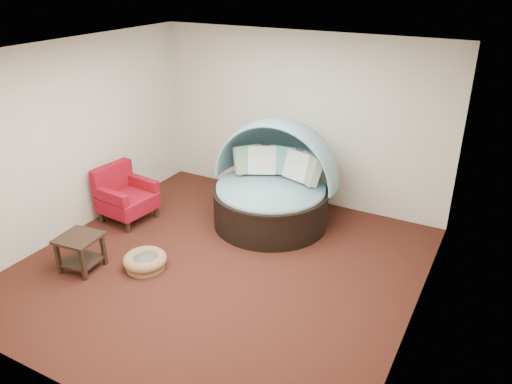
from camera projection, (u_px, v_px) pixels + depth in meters
The scene contains 10 objects.
floor at pixel (221, 266), 6.72m from camera, with size 5.00×5.00×0.00m, color #401A12.
wall_back at pixel (300, 119), 8.14m from camera, with size 5.00×5.00×0.00m, color beige.
wall_front at pixel (56, 270), 4.14m from camera, with size 5.00×5.00×0.00m, color beige.
wall_left at pixel (72, 139), 7.22m from camera, with size 5.00×5.00×0.00m, color beige.
wall_right at pixel (426, 214), 5.06m from camera, with size 5.00×5.00×0.00m, color beige.
ceiling at pixel (214, 54), 5.56m from camera, with size 5.00×5.00×0.00m, color white.
canopy_daybed at pixel (274, 177), 7.60m from camera, with size 2.01×1.92×1.63m.
pet_basket at pixel (145, 261), 6.64m from camera, with size 0.67×0.67×0.20m.
red_armchair at pixel (125, 196), 7.81m from camera, with size 0.82×0.82×0.88m.
side_table at pixel (80, 248), 6.55m from camera, with size 0.56×0.56×0.49m.
Camera 1 is at (3.13, -4.78, 3.72)m, focal length 35.00 mm.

